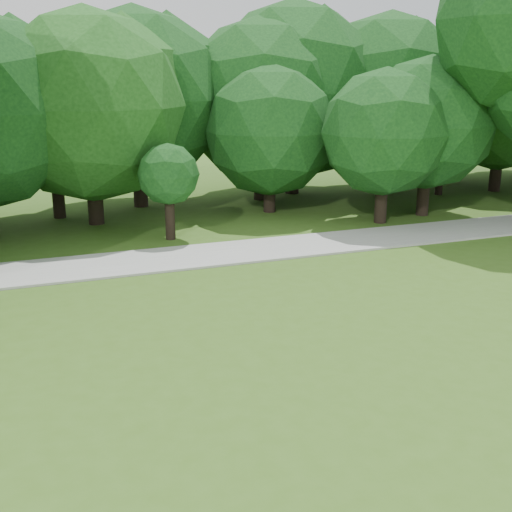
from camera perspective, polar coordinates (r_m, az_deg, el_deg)
ground at (r=11.22m, az=15.05°, el=-9.81°), size 100.00×100.00×0.00m
walkway at (r=17.87m, az=0.13°, el=0.54°), size 60.00×2.20×0.06m
tree_line at (r=23.89m, az=-2.22°, el=13.31°), size 40.86×12.53×7.61m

